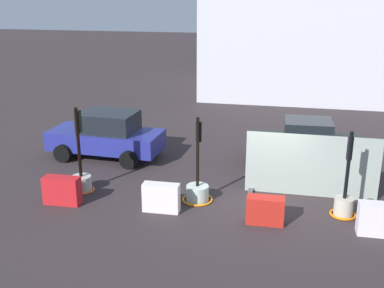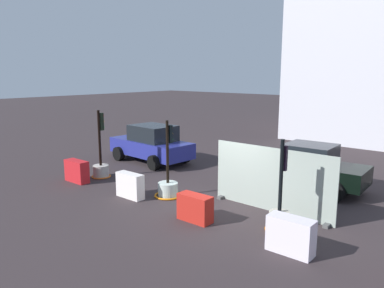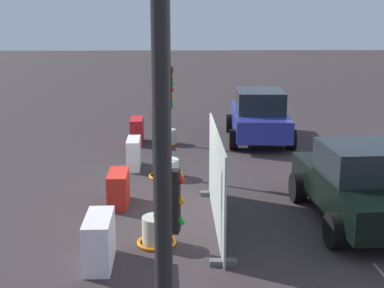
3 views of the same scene
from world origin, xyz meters
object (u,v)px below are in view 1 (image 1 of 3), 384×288
construction_barrier_0 (62,190)px  construction_barrier_3 (379,219)px  traffic_light_1 (198,189)px  car_blue_estate (107,135)px  construction_barrier_1 (161,198)px  traffic_light_0 (81,176)px  construction_barrier_2 (265,210)px  car_black_sedan (306,142)px  traffic_light_2 (344,201)px

construction_barrier_0 → construction_barrier_3: (9.29, 0.03, 0.01)m
traffic_light_1 → car_blue_estate: traffic_light_1 is taller
construction_barrier_0 → car_blue_estate: size_ratio=0.25×
construction_barrier_1 → car_blue_estate: (-3.41, 4.21, 0.46)m
traffic_light_0 → construction_barrier_2: (6.09, -1.03, -0.11)m
construction_barrier_2 → car_black_sedan: car_black_sedan is taller
traffic_light_1 → construction_barrier_0: 4.20m
construction_barrier_1 → construction_barrier_2: size_ratio=1.03×
traffic_light_2 → car_blue_estate: (-8.73, 3.33, 0.44)m
traffic_light_1 → construction_barrier_0: traffic_light_1 is taller
construction_barrier_0 → construction_barrier_2: size_ratio=1.07×
construction_barrier_1 → construction_barrier_2: (3.09, -0.11, -0.04)m
traffic_light_1 → car_black_sedan: bearing=51.4°
traffic_light_0 → construction_barrier_1: size_ratio=2.56×
construction_barrier_0 → construction_barrier_2: construction_barrier_0 is taller
construction_barrier_1 → car_black_sedan: size_ratio=0.26×
construction_barrier_0 → car_blue_estate: bearing=93.4°
construction_barrier_0 → construction_barrier_3: bearing=0.2°
construction_barrier_0 → construction_barrier_1: bearing=2.6°
construction_barrier_0 → traffic_light_1: bearing=15.3°
traffic_light_1 → traffic_light_2: (4.41, -0.09, 0.06)m
construction_barrier_1 → car_black_sedan: 6.69m
construction_barrier_1 → traffic_light_0: bearing=162.9°
traffic_light_0 → construction_barrier_0: size_ratio=2.47×
traffic_light_0 → traffic_light_1: bearing=0.7°
traffic_light_2 → construction_barrier_2: bearing=-156.1°
traffic_light_0 → construction_barrier_0: (-0.15, -1.06, -0.07)m
car_black_sedan → car_blue_estate: car_blue_estate is taller
construction_barrier_2 → traffic_light_0: bearing=170.4°
car_blue_estate → traffic_light_1: bearing=-36.9°
construction_barrier_1 → construction_barrier_3: size_ratio=0.97×
traffic_light_0 → construction_barrier_0: bearing=-98.0°
construction_barrier_1 → construction_barrier_2: bearing=-2.0°
traffic_light_2 → construction_barrier_3: 1.29m
traffic_light_1 → construction_barrier_3: 5.35m
construction_barrier_0 → construction_barrier_1: construction_barrier_1 is taller
traffic_light_1 → construction_barrier_3: bearing=-11.7°
traffic_light_2 → construction_barrier_0: traffic_light_2 is taller
construction_barrier_3 → car_black_sedan: bearing=109.8°
traffic_light_0 → construction_barrier_1: (3.00, -0.92, -0.07)m
construction_barrier_3 → car_black_sedan: size_ratio=0.27×
construction_barrier_1 → construction_barrier_3: construction_barrier_3 is taller
construction_barrier_3 → car_black_sedan: car_black_sedan is taller
traffic_light_0 → car_black_sedan: size_ratio=0.66×
construction_barrier_0 → construction_barrier_1: 3.15m
car_black_sedan → car_blue_estate: size_ratio=0.95×
construction_barrier_2 → car_blue_estate: bearing=146.4°
traffic_light_0 → traffic_light_1: size_ratio=1.04×
construction_barrier_1 → traffic_light_1: bearing=46.9°
construction_barrier_3 → car_blue_estate: 10.49m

